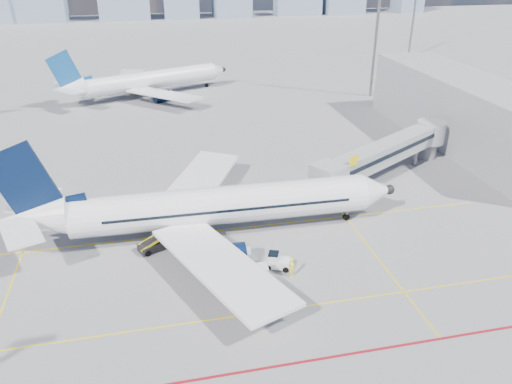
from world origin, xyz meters
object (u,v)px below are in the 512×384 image
Objects in this scene: second_aircraft at (145,81)px; main_aircraft at (206,207)px; baggage_tug at (276,261)px; cargo_dolly at (251,275)px; belt_loader at (161,242)px; ramp_worker at (292,267)px.

main_aircraft is at bearing -106.94° from second_aircraft.
second_aircraft is 64.91m from baggage_tug.
second_aircraft is at bearing 98.58° from cargo_dolly.
belt_loader is 3.17× the size of ramp_worker.
belt_loader is (-7.54, 7.97, -0.33)m from cargo_dolly.
second_aircraft is 13.58× the size of baggage_tug.
main_aircraft is 5.69m from belt_loader.
belt_loader is (-10.41, 6.00, -0.11)m from baggage_tug.
ramp_worker is at bearing -53.11° from main_aircraft.
belt_loader is at bearing 83.72° from ramp_worker.
ramp_worker is (11.64, -65.60, -2.25)m from second_aircraft.
main_aircraft is at bearing 148.34° from baggage_tug.
main_aircraft is 1.16× the size of second_aircraft.
main_aircraft is 15.72× the size of baggage_tug.
cargo_dolly is (2.69, -9.47, -2.23)m from main_aircraft.
main_aircraft is 11.47m from ramp_worker.
second_aircraft reaches higher than ramp_worker.
belt_loader reaches higher than cargo_dolly.
baggage_tug is at bearing 36.33° from cargo_dolly.
baggage_tug is 1.92m from ramp_worker.
cargo_dolly is at bearing -105.36° from second_aircraft.
main_aircraft reaches higher than ramp_worker.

